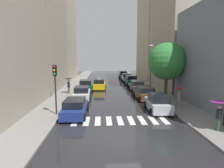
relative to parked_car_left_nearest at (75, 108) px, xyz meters
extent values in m
cube|color=#242426|center=(3.80, 19.19, -0.74)|extent=(28.00, 72.00, 0.04)
cube|color=gray|center=(-2.70, 19.19, -0.65)|extent=(3.00, 72.00, 0.15)
cube|color=gray|center=(10.30, 19.19, -0.65)|extent=(3.00, 72.00, 0.15)
cube|color=silver|center=(0.20, -1.46, -0.72)|extent=(0.45, 2.20, 0.01)
cube|color=silver|center=(1.10, -1.46, -0.72)|extent=(0.45, 2.20, 0.01)
cube|color=silver|center=(2.00, -1.46, -0.72)|extent=(0.45, 2.20, 0.01)
cube|color=silver|center=(2.90, -1.46, -0.72)|extent=(0.45, 2.20, 0.01)
cube|color=silver|center=(3.80, -1.46, -0.72)|extent=(0.45, 2.20, 0.01)
cube|color=silver|center=(4.70, -1.46, -0.72)|extent=(0.45, 2.20, 0.01)
cube|color=silver|center=(5.60, -1.46, -0.72)|extent=(0.45, 2.20, 0.01)
cube|color=silver|center=(6.50, -1.46, -0.72)|extent=(0.45, 2.20, 0.01)
cube|color=silver|center=(7.40, -1.46, -0.72)|extent=(0.45, 2.20, 0.01)
cube|color=#9E9384|center=(-7.20, 14.68, 11.49)|extent=(6.00, 12.22, 24.44)
cube|color=#B2A38C|center=(-7.20, 28.22, 11.36)|extent=(6.00, 13.11, 24.17)
cube|color=#9E9384|center=(14.80, 15.13, 9.94)|extent=(6.00, 13.17, 21.33)
cube|color=#B2A38C|center=(14.80, 28.72, 10.34)|extent=(6.00, 13.25, 22.13)
cube|color=navy|center=(0.00, 0.06, -0.18)|extent=(1.95, 4.53, 0.74)
cube|color=black|center=(0.00, -0.16, 0.50)|extent=(1.69, 2.50, 0.61)
cylinder|color=black|center=(-0.91, 1.56, -0.40)|extent=(0.23, 0.64, 0.64)
cylinder|color=black|center=(0.96, 1.53, -0.40)|extent=(0.23, 0.64, 0.64)
cylinder|color=black|center=(-0.96, -1.41, -0.40)|extent=(0.23, 0.64, 0.64)
cylinder|color=black|center=(0.91, -1.44, -0.40)|extent=(0.23, 0.64, 0.64)
cube|color=silver|center=(-0.11, 6.74, -0.16)|extent=(2.07, 4.42, 0.77)
cube|color=black|center=(-0.10, 6.52, 0.54)|extent=(1.76, 2.46, 0.63)
cylinder|color=black|center=(-1.11, 8.13, -0.40)|extent=(0.25, 0.65, 0.64)
cylinder|color=black|center=(0.78, 8.21, -0.40)|extent=(0.25, 0.65, 0.64)
cylinder|color=black|center=(-0.99, 5.27, -0.40)|extent=(0.25, 0.65, 0.64)
cylinder|color=black|center=(0.90, 5.34, -0.40)|extent=(0.25, 0.65, 0.64)
cube|color=#0C4C2D|center=(-0.15, 12.84, -0.14)|extent=(2.13, 4.56, 0.82)
cube|color=black|center=(-0.14, 12.62, 0.61)|extent=(1.81, 2.54, 0.67)
cylinder|color=black|center=(-1.18, 14.27, -0.40)|extent=(0.25, 0.65, 0.64)
cylinder|color=black|center=(0.75, 14.36, -0.40)|extent=(0.25, 0.65, 0.64)
cylinder|color=black|center=(-1.04, 11.32, -0.40)|extent=(0.25, 0.65, 0.64)
cylinder|color=black|center=(0.89, 11.41, -0.40)|extent=(0.25, 0.65, 0.64)
cube|color=#B2B7BF|center=(7.65, 1.10, -0.14)|extent=(1.94, 4.21, 0.82)
cube|color=black|center=(7.64, 0.90, 0.61)|extent=(1.66, 2.33, 0.67)
cylinder|color=black|center=(6.80, 2.50, -0.40)|extent=(0.24, 0.65, 0.64)
cylinder|color=black|center=(8.59, 2.44, -0.40)|extent=(0.24, 0.65, 0.64)
cylinder|color=black|center=(6.70, -0.23, -0.40)|extent=(0.24, 0.65, 0.64)
cylinder|color=black|center=(8.50, -0.29, -0.40)|extent=(0.24, 0.65, 0.64)
cube|color=brown|center=(7.58, 6.40, -0.17)|extent=(2.10, 4.65, 0.76)
cube|color=black|center=(7.59, 6.17, 0.53)|extent=(1.80, 2.58, 0.62)
cylinder|color=black|center=(6.56, 7.89, -0.40)|extent=(0.24, 0.65, 0.64)
cylinder|color=black|center=(8.51, 7.95, -0.40)|extent=(0.24, 0.65, 0.64)
cylinder|color=black|center=(6.66, 4.86, -0.40)|extent=(0.24, 0.65, 0.64)
cylinder|color=black|center=(8.61, 4.92, -0.40)|extent=(0.24, 0.65, 0.64)
cube|color=#474C51|center=(7.63, 12.10, -0.15)|extent=(1.92, 4.55, 0.79)
cube|color=black|center=(7.64, 11.88, 0.57)|extent=(1.64, 2.52, 0.65)
cylinder|color=black|center=(6.70, 13.55, -0.40)|extent=(0.24, 0.65, 0.64)
cylinder|color=black|center=(8.46, 13.61, -0.40)|extent=(0.24, 0.65, 0.64)
cylinder|color=black|center=(6.80, 10.59, -0.40)|extent=(0.24, 0.65, 0.64)
cylinder|color=black|center=(8.56, 10.65, -0.40)|extent=(0.24, 0.65, 0.64)
cube|color=#0C4C2D|center=(7.76, 18.65, -0.10)|extent=(2.07, 4.49, 0.89)
cube|color=black|center=(7.77, 18.43, 0.70)|extent=(1.75, 2.50, 0.73)
cylinder|color=black|center=(6.76, 20.05, -0.40)|extent=(0.25, 0.65, 0.64)
cylinder|color=black|center=(8.61, 20.14, -0.40)|extent=(0.25, 0.65, 0.64)
cylinder|color=black|center=(6.90, 17.15, -0.40)|extent=(0.25, 0.65, 0.64)
cylinder|color=black|center=(8.76, 17.24, -0.40)|extent=(0.25, 0.65, 0.64)
cube|color=silver|center=(7.68, 24.29, -0.14)|extent=(1.83, 4.72, 0.82)
cube|color=black|center=(7.68, 24.05, 0.60)|extent=(1.61, 2.60, 0.67)
cylinder|color=black|center=(6.78, 25.84, -0.40)|extent=(0.22, 0.64, 0.64)
cylinder|color=black|center=(8.59, 25.84, -0.40)|extent=(0.22, 0.64, 0.64)
cylinder|color=black|center=(6.77, 22.73, -0.40)|extent=(0.22, 0.64, 0.64)
cylinder|color=black|center=(8.59, 22.73, -0.40)|extent=(0.22, 0.64, 0.64)
cube|color=#474C51|center=(7.69, 30.76, -0.11)|extent=(2.08, 4.70, 0.87)
cube|color=black|center=(7.68, 30.53, 0.68)|extent=(1.78, 2.61, 0.71)
cylinder|color=black|center=(6.78, 32.33, -0.40)|extent=(0.24, 0.65, 0.64)
cylinder|color=black|center=(8.70, 32.26, -0.40)|extent=(0.24, 0.65, 0.64)
cylinder|color=black|center=(6.68, 29.27, -0.40)|extent=(0.24, 0.65, 0.64)
cylinder|color=black|center=(8.60, 29.20, -0.40)|extent=(0.24, 0.65, 0.64)
cube|color=yellow|center=(1.91, 14.37, -0.15)|extent=(1.89, 4.57, 0.80)
cube|color=black|center=(1.91, 14.15, 0.58)|extent=(1.65, 2.52, 0.65)
cube|color=#F2EDCC|center=(1.91, 14.15, 0.99)|extent=(0.20, 0.36, 0.18)
cylinder|color=black|center=(1.00, 15.88, -0.40)|extent=(0.23, 0.64, 0.64)
cylinder|color=black|center=(2.85, 15.87, -0.40)|extent=(0.23, 0.64, 0.64)
cylinder|color=black|center=(0.97, 12.88, -0.40)|extent=(0.23, 0.64, 0.64)
cylinder|color=black|center=(2.82, 12.86, -0.40)|extent=(0.23, 0.64, 0.64)
cylinder|color=brown|center=(-2.24, 9.90, -0.14)|extent=(0.28, 0.28, 0.87)
cylinder|color=black|center=(-2.24, 9.90, 0.64)|extent=(0.36, 0.36, 0.69)
sphere|color=tan|center=(-2.24, 9.90, 1.12)|extent=(0.27, 0.27, 0.27)
cone|color=black|center=(-2.24, 9.90, 1.42)|extent=(1.00, 1.00, 0.20)
cylinder|color=#333338|center=(-2.24, 9.90, 1.03)|extent=(0.02, 0.02, 0.78)
cylinder|color=#38513D|center=(10.22, -4.29, -0.16)|extent=(0.28, 0.28, 0.83)
cylinder|color=black|center=(10.22, -4.29, 0.59)|extent=(0.36, 0.36, 0.66)
sphere|color=tan|center=(10.22, -4.29, 1.04)|extent=(0.26, 0.26, 0.26)
cone|color=#8C1E8C|center=(10.22, -4.29, 1.34)|extent=(1.18, 1.18, 0.20)
cylinder|color=#333338|center=(10.22, -4.29, 0.96)|extent=(0.02, 0.02, 0.75)
cylinder|color=gray|center=(10.14, 2.17, -0.19)|extent=(0.28, 0.28, 0.76)
cylinder|color=gray|center=(10.14, 2.17, 0.49)|extent=(0.36, 0.36, 0.61)
sphere|color=tan|center=(10.14, 2.17, 0.92)|extent=(0.24, 0.24, 0.24)
cone|color=red|center=(10.14, 2.17, 1.20)|extent=(0.98, 0.98, 0.20)
cylinder|color=#333338|center=(10.14, 2.17, 0.85)|extent=(0.02, 0.02, 0.71)
cylinder|color=#513823|center=(10.14, 6.19, 0.72)|extent=(0.36, 0.36, 2.59)
sphere|color=#2F7935|center=(10.14, 6.19, 3.91)|extent=(4.44, 4.44, 4.44)
cylinder|color=black|center=(-1.65, 0.12, 1.13)|extent=(0.12, 0.12, 3.40)
cube|color=black|center=(-1.65, 0.12, 3.28)|extent=(0.30, 0.30, 0.90)
sphere|color=red|center=(-1.65, -0.06, 3.58)|extent=(0.18, 0.18, 0.18)
sphere|color=#F2A519|center=(-1.65, -0.06, 3.28)|extent=(0.18, 0.18, 0.18)
sphere|color=green|center=(-1.65, -0.06, 2.98)|extent=(0.18, 0.18, 0.18)
cylinder|color=#595B60|center=(9.35, 10.62, 2.64)|extent=(0.16, 0.16, 6.43)
ellipsoid|color=beige|center=(9.35, 10.62, 6.01)|extent=(0.60, 0.28, 0.24)
camera|label=1|loc=(2.36, -16.15, 4.34)|focal=30.25mm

